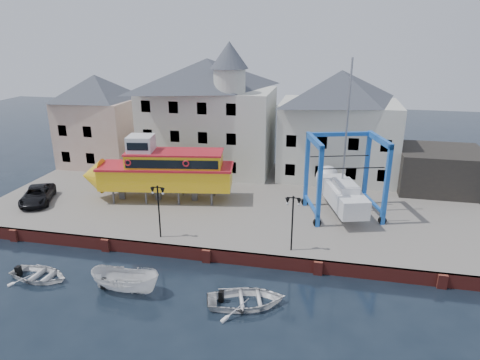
# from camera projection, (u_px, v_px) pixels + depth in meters

# --- Properties ---
(ground) EXTENTS (140.00, 140.00, 0.00)m
(ground) POSITION_uv_depth(u_px,v_px,m) (207.00, 262.00, 31.23)
(ground) COLOR black
(ground) RESTS_ON ground
(hardstanding) EXTENTS (44.00, 22.00, 1.00)m
(hardstanding) POSITION_uv_depth(u_px,v_px,m) (238.00, 200.00, 41.22)
(hardstanding) COLOR slate
(hardstanding) RESTS_ON ground
(quay_wall) EXTENTS (44.00, 0.47, 1.00)m
(quay_wall) POSITION_uv_depth(u_px,v_px,m) (207.00, 255.00, 31.16)
(quay_wall) COLOR maroon
(quay_wall) RESTS_ON ground
(building_pink) EXTENTS (8.00, 7.00, 10.30)m
(building_pink) POSITION_uv_depth(u_px,v_px,m) (99.00, 120.00, 49.32)
(building_pink) COLOR tan
(building_pink) RESTS_ON hardstanding
(building_white_main) EXTENTS (14.00, 8.30, 14.00)m
(building_white_main) POSITION_uv_depth(u_px,v_px,m) (209.00, 114.00, 46.73)
(building_white_main) COLOR silver
(building_white_main) RESTS_ON hardstanding
(building_white_right) EXTENTS (12.00, 8.00, 11.20)m
(building_white_right) POSITION_uv_depth(u_px,v_px,m) (338.00, 125.00, 44.82)
(building_white_right) COLOR silver
(building_white_right) RESTS_ON hardstanding
(shed_dark) EXTENTS (8.00, 7.00, 4.00)m
(shed_dark) POSITION_uv_depth(u_px,v_px,m) (439.00, 169.00, 42.22)
(shed_dark) COLOR #272421
(shed_dark) RESTS_ON hardstanding
(lamp_post_left) EXTENTS (1.12, 0.32, 4.20)m
(lamp_post_left) POSITION_uv_depth(u_px,v_px,m) (158.00, 198.00, 31.74)
(lamp_post_left) COLOR black
(lamp_post_left) RESTS_ON hardstanding
(lamp_post_right) EXTENTS (1.12, 0.32, 4.20)m
(lamp_post_right) POSITION_uv_depth(u_px,v_px,m) (293.00, 210.00, 29.78)
(lamp_post_right) COLOR black
(lamp_post_right) RESTS_ON hardstanding
(tour_boat) EXTENTS (14.33, 5.53, 6.09)m
(tour_boat) POSITION_uv_depth(u_px,v_px,m) (157.00, 170.00, 39.14)
(tour_boat) COLOR #59595E
(tour_boat) RESTS_ON hardstanding
(travel_lift) EXTENTS (7.16, 8.89, 13.02)m
(travel_lift) POSITION_uv_depth(u_px,v_px,m) (341.00, 187.00, 36.86)
(travel_lift) COLOR #0F42B2
(travel_lift) RESTS_ON hardstanding
(van) EXTENTS (4.20, 5.67, 1.43)m
(van) POSITION_uv_depth(u_px,v_px,m) (37.00, 195.00, 39.18)
(van) COLOR black
(van) RESTS_ON hardstanding
(motorboat_a) EXTENTS (4.75, 1.91, 1.81)m
(motorboat_a) POSITION_uv_depth(u_px,v_px,m) (127.00, 291.00, 27.67)
(motorboat_a) COLOR white
(motorboat_a) RESTS_ON ground
(motorboat_b) EXTENTS (5.63, 4.70, 1.00)m
(motorboat_b) POSITION_uv_depth(u_px,v_px,m) (246.00, 305.00, 26.32)
(motorboat_b) COLOR white
(motorboat_b) RESTS_ON ground
(motorboat_d) EXTENTS (4.32, 3.24, 0.85)m
(motorboat_d) POSITION_uv_depth(u_px,v_px,m) (40.00, 279.00, 29.08)
(motorboat_d) COLOR white
(motorboat_d) RESTS_ON ground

